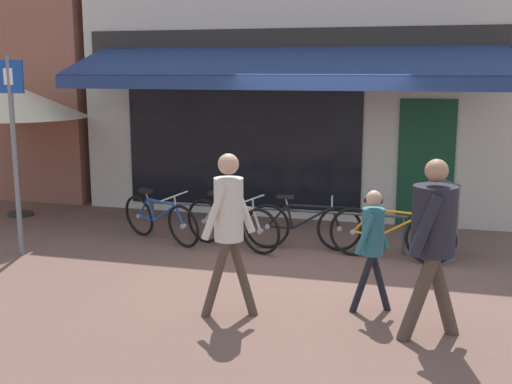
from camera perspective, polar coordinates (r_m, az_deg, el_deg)
ground_plane at (r=8.76m, az=4.36°, el=-6.21°), size 160.00×160.00×0.00m
shop_front at (r=12.42m, az=4.47°, el=11.45°), size 7.67×4.59×5.41m
bike_rack_rail at (r=9.42m, az=1.39°, el=-1.94°), size 3.90×0.04×0.57m
bicycle_blue at (r=9.75m, az=-8.53°, el=-2.39°), size 1.56×0.89×0.81m
bicycle_silver at (r=9.29m, az=-2.22°, el=-2.87°), size 1.62×0.76×0.82m
bicycle_black at (r=9.27m, az=4.19°, el=-2.98°), size 1.68×0.53×0.80m
bicycle_orange at (r=8.93m, az=11.89°, el=-3.62°), size 1.74×0.52×0.84m
pedestrian_adult at (r=6.60m, az=-2.44°, el=-2.20°), size 0.58×0.49×1.74m
pedestrian_child at (r=6.89m, az=10.33°, el=-3.97°), size 0.44×0.40×1.33m
pedestrian_second_adult at (r=6.30m, az=15.49°, el=-3.39°), size 0.60×0.72×1.77m
litter_bin at (r=9.07m, az=15.84°, el=-2.26°), size 0.56×0.56×1.14m
parking_sign at (r=9.35m, az=-20.76°, el=4.64°), size 0.44×0.07×2.75m
cafe_parasol at (r=11.92m, az=-20.83°, el=7.55°), size 2.56×2.56×2.32m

